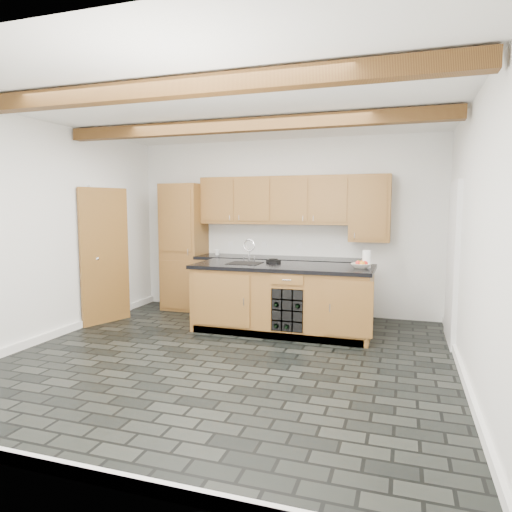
{
  "coord_description": "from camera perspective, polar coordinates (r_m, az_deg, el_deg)",
  "views": [
    {
      "loc": [
        1.88,
        -4.72,
        1.71
      ],
      "look_at": [
        0.08,
        0.8,
        1.09
      ],
      "focal_mm": 32.0,
      "sensor_mm": 36.0,
      "label": 1
    }
  ],
  "objects": [
    {
      "name": "ground",
      "position": [
        5.36,
        -3.53,
        -12.58
      ],
      "size": [
        5.0,
        5.0,
        0.0
      ],
      "primitive_type": "plane",
      "color": "black",
      "rests_on": "ground"
    },
    {
      "name": "room_shell",
      "position": [
        5.6,
        -2.44,
        4.17
      ],
      "size": [
        5.01,
        5.0,
        5.0
      ],
      "color": "white",
      "rests_on": "ground"
    },
    {
      "name": "back_cabinetry",
      "position": [
        7.34,
        0.12,
        0.35
      ],
      "size": [
        3.65,
        0.62,
        2.2
      ],
      "color": "brown",
      "rests_on": "ground"
    },
    {
      "name": "island",
      "position": [
        6.33,
        3.35,
        -5.31
      ],
      "size": [
        2.48,
        0.96,
        0.93
      ],
      "color": "brown",
      "rests_on": "ground"
    },
    {
      "name": "faucet",
      "position": [
        6.46,
        -1.29,
        -0.58
      ],
      "size": [
        0.45,
        0.4,
        0.34
      ],
      "color": "black",
      "rests_on": "island"
    },
    {
      "name": "kitchen_scale",
      "position": [
        6.5,
        2.19,
        -0.6
      ],
      "size": [
        0.21,
        0.16,
        0.06
      ],
      "rotation": [
        0.0,
        0.0,
        -0.35
      ],
      "color": "black",
      "rests_on": "island"
    },
    {
      "name": "fruit_bowl",
      "position": [
        6.08,
        13.04,
        -1.18
      ],
      "size": [
        0.31,
        0.31,
        0.06
      ],
      "primitive_type": "imported",
      "rotation": [
        0.0,
        0.0,
        -0.27
      ],
      "color": "silver",
      "rests_on": "island"
    },
    {
      "name": "fruit_cluster",
      "position": [
        6.07,
        13.04,
        -0.86
      ],
      "size": [
        0.16,
        0.17,
        0.07
      ],
      "color": "red",
      "rests_on": "fruit_bowl"
    },
    {
      "name": "paper_towel",
      "position": [
        6.1,
        13.67,
        -0.38
      ],
      "size": [
        0.11,
        0.11,
        0.23
      ],
      "primitive_type": "cylinder",
      "color": "white",
      "rests_on": "island"
    },
    {
      "name": "mug",
      "position": [
        7.54,
        -4.87,
        0.45
      ],
      "size": [
        0.12,
        0.12,
        0.09
      ],
      "primitive_type": "imported",
      "rotation": [
        0.0,
        0.0,
        -0.21
      ],
      "color": "white",
      "rests_on": "back_cabinetry"
    }
  ]
}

